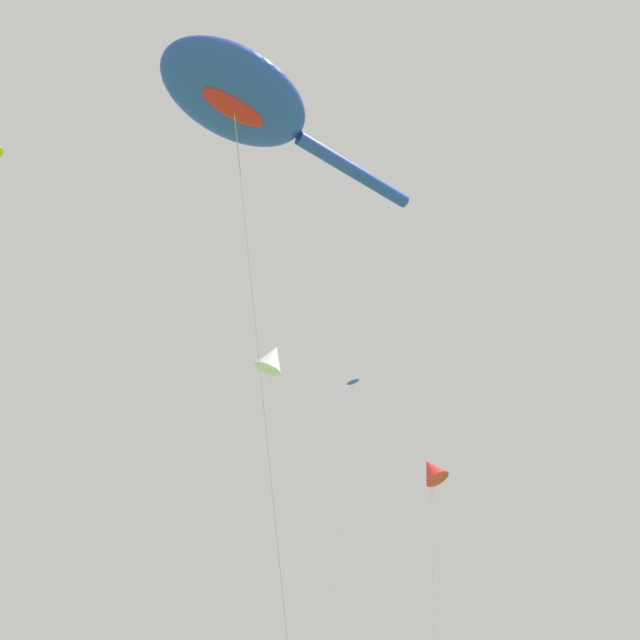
{
  "coord_description": "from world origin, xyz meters",
  "views": [
    {
      "loc": [
        -9.06,
        -3.75,
        1.98
      ],
      "look_at": [
        -1.25,
        9.05,
        12.22
      ],
      "focal_mm": 34.64,
      "sensor_mm": 36.0,
      "label": 1
    }
  ],
  "objects_px": {
    "big_show_kite": "(242,100)",
    "small_kite_streamer_purple": "(272,358)",
    "small_kite_box_yellow": "(432,470)",
    "small_kite_triangle_green": "(353,387)"
  },
  "relations": [
    {
      "from": "small_kite_streamer_purple",
      "to": "small_kite_triangle_green",
      "type": "relative_size",
      "value": 0.79
    },
    {
      "from": "big_show_kite",
      "to": "small_kite_box_yellow",
      "type": "bearing_deg",
      "value": -158.22
    },
    {
      "from": "big_show_kite",
      "to": "small_kite_streamer_purple",
      "type": "distance_m",
      "value": 12.59
    },
    {
      "from": "small_kite_streamer_purple",
      "to": "small_kite_box_yellow",
      "type": "height_order",
      "value": "small_kite_streamer_purple"
    },
    {
      "from": "small_kite_streamer_purple",
      "to": "small_kite_triangle_green",
      "type": "height_order",
      "value": "small_kite_triangle_green"
    },
    {
      "from": "big_show_kite",
      "to": "small_kite_streamer_purple",
      "type": "height_order",
      "value": "big_show_kite"
    },
    {
      "from": "big_show_kite",
      "to": "small_kite_box_yellow",
      "type": "relative_size",
      "value": 1.67
    },
    {
      "from": "big_show_kite",
      "to": "small_kite_box_yellow",
      "type": "distance_m",
      "value": 14.22
    },
    {
      "from": "small_kite_box_yellow",
      "to": "small_kite_triangle_green",
      "type": "height_order",
      "value": "small_kite_triangle_green"
    },
    {
      "from": "small_kite_streamer_purple",
      "to": "small_kite_triangle_green",
      "type": "bearing_deg",
      "value": -1.02
    }
  ]
}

